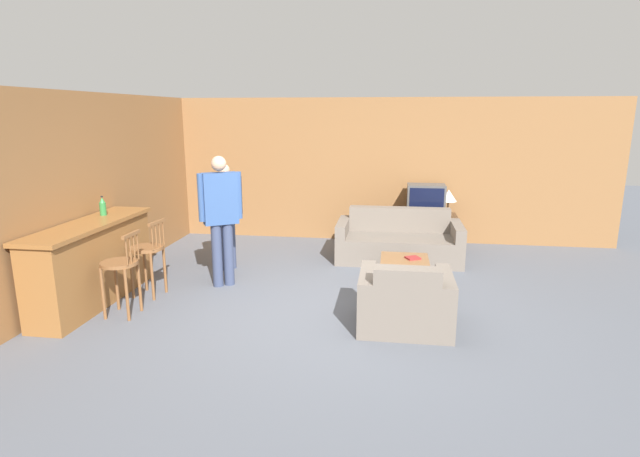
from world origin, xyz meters
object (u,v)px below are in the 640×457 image
at_px(armchair_near, 405,303).
at_px(person_by_counter, 221,214).
at_px(coffee_table, 405,266).
at_px(bottle, 103,207).
at_px(book_on_table, 413,258).
at_px(tv, 426,200).
at_px(person_by_window, 225,210).
at_px(couch_far, 399,242).
at_px(table_lamp, 448,196).
at_px(bar_chair_near, 121,269).
at_px(bar_chair_mid, 148,254).
at_px(tv_unit, 424,231).

xyz_separation_m(armchair_near, person_by_counter, (-2.45, 1.05, 0.72)).
distance_m(coffee_table, bottle, 4.04).
xyz_separation_m(bottle, book_on_table, (4.03, 0.74, -0.74)).
distance_m(tv, person_by_window, 3.51).
distance_m(person_by_window, person_by_counter, 0.76).
relative_size(coffee_table, tv, 1.49).
xyz_separation_m(couch_far, person_by_window, (-2.59, -0.87, 0.62)).
bearing_deg(table_lamp, bar_chair_near, -138.00).
xyz_separation_m(armchair_near, table_lamp, (0.79, 3.53, 0.63)).
relative_size(armchair_near, coffee_table, 1.04).
distance_m(tv, table_lamp, 0.39).
bearing_deg(bar_chair_mid, tv, 39.11).
height_order(tv_unit, table_lamp, table_lamp).
bearing_deg(book_on_table, armchair_near, -95.26).
xyz_separation_m(bar_chair_near, person_by_counter, (0.82, 1.18, 0.44)).
bearing_deg(armchair_near, book_on_table, 84.74).
bearing_deg(person_by_window, table_lamp, 26.92).
bearing_deg(bar_chair_near, couch_far, 40.82).
distance_m(tv_unit, person_by_counter, 3.85).
bearing_deg(book_on_table, person_by_window, 171.78).
distance_m(couch_far, book_on_table, 1.29).
bearing_deg(armchair_near, table_lamp, 77.31).
bearing_deg(couch_far, coffee_table, -87.38).
xyz_separation_m(coffee_table, person_by_window, (-2.66, 0.56, 0.57)).
bearing_deg(bar_chair_mid, tv_unit, 39.14).
height_order(tv_unit, book_on_table, tv_unit).
bearing_deg(person_by_counter, tv, 40.84).
distance_m(book_on_table, table_lamp, 2.30).
bearing_deg(person_by_window, bottle, -137.94).
relative_size(tv_unit, person_by_window, 0.68).
bearing_deg(armchair_near, bar_chair_mid, 170.64).
xyz_separation_m(coffee_table, person_by_counter, (-2.47, -0.17, 0.68)).
relative_size(coffee_table, person_by_counter, 0.54).
bearing_deg(person_by_counter, coffee_table, 3.89).
height_order(coffee_table, tv_unit, tv_unit).
xyz_separation_m(bottle, table_lamp, (4.69, 2.88, -0.23)).
distance_m(couch_far, tv, 1.13).
distance_m(bar_chair_near, tv_unit, 5.19).
relative_size(bar_chair_mid, person_by_counter, 0.56).
height_order(bar_chair_mid, couch_far, bar_chair_mid).
height_order(couch_far, person_by_counter, person_by_counter).
xyz_separation_m(tv_unit, table_lamp, (0.38, 0.00, 0.62)).
relative_size(bar_chair_mid, coffee_table, 1.04).
distance_m(armchair_near, person_by_window, 3.25).
distance_m(bar_chair_near, tv, 5.19).
xyz_separation_m(tv_unit, tv, (0.00, -0.00, 0.56)).
xyz_separation_m(tv, person_by_counter, (-2.86, -2.47, 0.16)).
xyz_separation_m(couch_far, table_lamp, (0.84, 0.87, 0.63)).
bearing_deg(bottle, tv, 33.73).
bearing_deg(tv, couch_far, -117.68).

